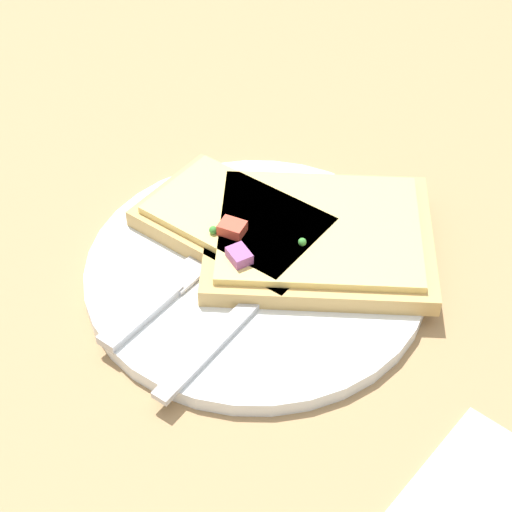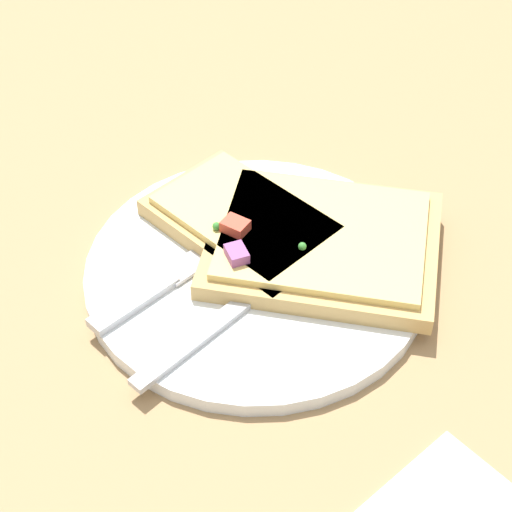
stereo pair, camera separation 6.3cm
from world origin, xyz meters
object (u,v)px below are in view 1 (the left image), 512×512
at_px(fork, 271,284).
at_px(pizza_slice_main, 319,236).
at_px(pizza_slice_corner, 238,223).
at_px(knife, 182,278).
at_px(plate, 256,271).

bearing_deg(fork, pizza_slice_main, -4.73).
height_order(pizza_slice_main, pizza_slice_corner, same).
xyz_separation_m(pizza_slice_main, pizza_slice_corner, (-0.03, 0.06, 0.00)).
relative_size(knife, pizza_slice_main, 0.88).
xyz_separation_m(plate, pizza_slice_corner, (0.02, 0.03, 0.02)).
height_order(knife, pizza_slice_corner, pizza_slice_corner).
bearing_deg(knife, pizza_slice_main, -32.07).
height_order(knife, pizza_slice_main, pizza_slice_main).
relative_size(pizza_slice_main, pizza_slice_corner, 1.42).
bearing_deg(pizza_slice_main, pizza_slice_corner, -9.78).
bearing_deg(pizza_slice_corner, knife, 89.58).
distance_m(pizza_slice_main, pizza_slice_corner, 0.06).
relative_size(plate, fork, 1.12).
xyz_separation_m(plate, knife, (-0.05, 0.03, 0.01)).
height_order(fork, pizza_slice_main, pizza_slice_main).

